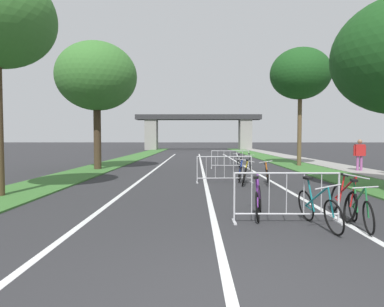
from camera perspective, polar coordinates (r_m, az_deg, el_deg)
name	(u,v)px	position (r m, az deg, el deg)	size (l,w,h in m)	color
grass_verge_left	(127,159)	(27.89, -11.16, -1.00)	(2.35, 58.49, 0.05)	#386B2D
grass_verge_right	(274,159)	(28.06, 14.00, -1.01)	(2.35, 58.49, 0.05)	#386B2D
sidewalk_path_right	(301,159)	(28.63, 18.22, -0.96)	(1.98, 58.49, 0.08)	gray
lane_stripe_center	(202,167)	(20.31, 1.74, -2.33)	(0.14, 33.84, 0.01)	silver
lane_stripe_right_lane	(246,167)	(20.54, 9.30, -2.31)	(0.14, 33.84, 0.01)	silver
lane_stripe_left_lane	(158,167)	(20.44, -5.87, -2.31)	(0.14, 33.84, 0.01)	silver
overpass_bridge	(198,126)	(51.69, 1.08, 4.76)	(19.29, 2.86, 5.44)	#2D2D30
tree_left_pine_near	(97,77)	(19.46, -16.13, 12.59)	(4.42, 4.42, 7.06)	#3D2D1E
tree_right_oak_near	(300,74)	(22.26, 18.17, 12.88)	(3.74, 3.74, 7.39)	brown
crowd_barrier_nearest	(286,198)	(7.17, 15.98, -7.36)	(2.22, 0.45, 1.05)	#ADADB2
crowd_barrier_second	(224,170)	(13.14, 5.60, -2.78)	(2.24, 0.56, 1.05)	#ADADB2
crowd_barrier_third	(230,160)	(19.39, 6.59, -1.06)	(2.23, 0.52, 1.05)	#ADADB2
bicycle_orange_0	(267,175)	(12.90, 12.87, -3.68)	(0.61, 1.64, 0.94)	black
bicycle_red_1	(343,200)	(8.12, 24.54, -7.35)	(0.52, 1.73, 1.03)	black
bicycle_purple_2	(258,200)	(7.56, 11.38, -7.90)	(0.52, 1.63, 0.96)	black
bicycle_teal_3	(318,208)	(7.00, 20.92, -8.83)	(0.50, 1.73, 0.98)	black
bicycle_white_4	(240,162)	(19.91, 8.21, -1.46)	(0.50, 1.58, 0.91)	black
bicycle_black_5	(250,163)	(18.99, 9.95, -1.66)	(0.54, 1.66, 0.91)	black
bicycle_yellow_6	(245,174)	(12.72, 9.08, -3.60)	(0.70, 1.75, 0.98)	black
bicycle_blue_7	(240,172)	(13.69, 8.27, -3.21)	(0.52, 1.70, 0.96)	black
bicycle_green_8	(360,209)	(7.34, 26.94, -8.54)	(0.55, 1.63, 0.93)	black
pedestrian_with_backpack	(360,152)	(19.32, 26.93, 0.21)	(0.61, 0.34, 1.70)	#994C8C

